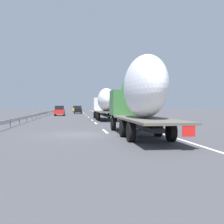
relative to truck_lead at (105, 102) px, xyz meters
name	(u,v)px	position (x,y,z in m)	size (l,w,h in m)	color
ground_plane	(77,115)	(21.16, 3.60, -2.38)	(260.00, 260.00, 0.00)	#424247
lane_stripe_0	(105,131)	(-16.84, 1.80, -2.37)	(3.20, 0.20, 0.01)	white
lane_stripe_1	(96,123)	(-7.03, 1.80, -2.37)	(3.20, 0.20, 0.01)	white
lane_stripe_2	(92,120)	(-0.53, 1.80, -2.37)	(3.20, 0.20, 0.01)	white
lane_stripe_3	(89,117)	(9.35, 1.80, -2.37)	(3.20, 0.20, 0.01)	white
lane_stripe_4	(86,115)	(19.89, 1.80, -2.37)	(3.20, 0.20, 0.01)	white
lane_stripe_5	(84,113)	(32.96, 1.80, -2.37)	(3.20, 0.20, 0.01)	white
lane_stripe_6	(84,113)	(38.19, 1.80, -2.37)	(3.20, 0.20, 0.01)	white
edge_line_right	(101,114)	(26.16, -1.90, -2.37)	(110.00, 0.20, 0.01)	white
truck_lead	(105,102)	(0.00, 0.00, 0.00)	(13.24, 2.55, 4.18)	silver
truck_trailing	(140,94)	(-20.57, 0.00, 0.28)	(12.74, 2.55, 4.86)	#387038
car_yellow_coupe	(76,109)	(47.38, 3.86, -1.44)	(4.39, 1.77, 1.86)	gold
car_black_suv	(78,110)	(29.95, 3.36, -1.43)	(4.34, 1.86, 1.90)	black
car_red_compact	(60,111)	(16.85, 6.99, -1.42)	(4.20, 1.89, 1.91)	red
car_white_van	(76,108)	(75.13, 3.62, -1.47)	(4.21, 1.85, 1.77)	white
road_sign	(110,105)	(20.34, -3.10, -0.36)	(0.10, 0.90, 2.90)	gray
tree_0	(124,93)	(24.46, -6.83, 2.40)	(2.89, 2.89, 7.67)	#472D19
tree_1	(107,101)	(65.59, -7.64, 1.32)	(2.44, 2.44, 5.50)	#472D19
tree_2	(109,99)	(45.90, -5.94, 1.67)	(3.42, 3.42, 6.58)	#472D19
tree_3	(125,96)	(29.49, -8.06, 1.83)	(3.25, 3.25, 6.67)	#472D19
guardrail_median	(49,112)	(24.16, 9.60, -1.80)	(94.00, 0.10, 0.76)	#9EA0A5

